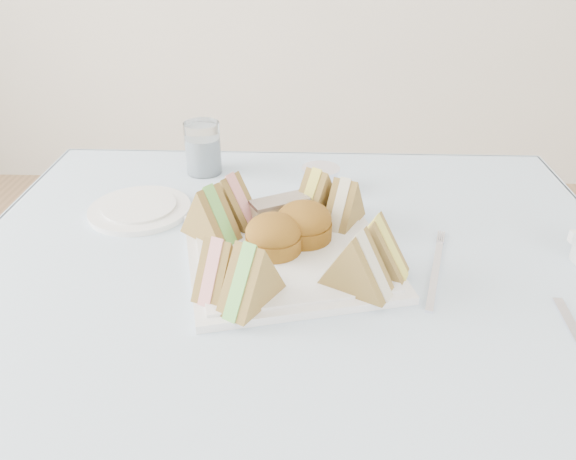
{
  "coord_description": "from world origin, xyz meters",
  "views": [
    {
      "loc": [
        0.02,
        -0.63,
        1.21
      ],
      "look_at": [
        -0.01,
        0.08,
        0.8
      ],
      "focal_mm": 35.0,
      "sensor_mm": 36.0,
      "label": 1
    }
  ],
  "objects": [
    {
      "name": "tablecloth",
      "position": [
        0.0,
        0.0,
        0.74
      ],
      "size": [
        1.02,
        1.02,
        0.01
      ],
      "primitive_type": "cube",
      "color": "silver",
      "rests_on": "table"
    },
    {
      "name": "serving_plate",
      "position": [
        -0.01,
        0.08,
        0.75
      ],
      "size": [
        0.36,
        0.36,
        0.01
      ],
      "primitive_type": "cube",
      "rotation": [
        0.0,
        0.0,
        0.24
      ],
      "color": "white",
      "rests_on": "tablecloth"
    },
    {
      "name": "sandwich_fl_a",
      "position": [
        -0.1,
        -0.01,
        0.8
      ],
      "size": [
        0.07,
        0.1,
        0.08
      ],
      "primitive_type": null,
      "rotation": [
        0.0,
        0.0,
        1.18
      ],
      "color": "brown",
      "rests_on": "serving_plate"
    },
    {
      "name": "sandwich_fl_b",
      "position": [
        -0.05,
        -0.04,
        0.8
      ],
      "size": [
        0.09,
        0.11,
        0.09
      ],
      "primitive_type": null,
      "rotation": [
        0.0,
        0.0,
        1.03
      ],
      "color": "brown",
      "rests_on": "serving_plate"
    },
    {
      "name": "sandwich_fr_a",
      "position": [
        0.11,
        0.04,
        0.8
      ],
      "size": [
        0.11,
        0.08,
        0.09
      ],
      "primitive_type": null,
      "rotation": [
        0.0,
        0.0,
        -0.37
      ],
      "color": "brown",
      "rests_on": "serving_plate"
    },
    {
      "name": "sandwich_fr_b",
      "position": [
        0.08,
        -0.0,
        0.8
      ],
      "size": [
        0.11,
        0.09,
        0.09
      ],
      "primitive_type": null,
      "rotation": [
        0.0,
        0.0,
        -0.52
      ],
      "color": "brown",
      "rests_on": "serving_plate"
    },
    {
      "name": "sandwich_bl_a",
      "position": [
        -0.13,
        0.13,
        0.8
      ],
      "size": [
        0.11,
        0.1,
        0.09
      ],
      "primitive_type": null,
      "rotation": [
        0.0,
        0.0,
        2.47
      ],
      "color": "brown",
      "rests_on": "serving_plate"
    },
    {
      "name": "sandwich_bl_b",
      "position": [
        -0.11,
        0.17,
        0.8
      ],
      "size": [
        0.11,
        0.09,
        0.09
      ],
      "primitive_type": null,
      "rotation": [
        0.0,
        0.0,
        2.59
      ],
      "color": "brown",
      "rests_on": "serving_plate"
    },
    {
      "name": "sandwich_br_a",
      "position": [
        0.08,
        0.18,
        0.8
      ],
      "size": [
        0.08,
        0.1,
        0.08
      ],
      "primitive_type": null,
      "rotation": [
        0.0,
        0.0,
        -2.03
      ],
      "color": "brown",
      "rests_on": "serving_plate"
    },
    {
      "name": "sandwich_br_b",
      "position": [
        0.03,
        0.21,
        0.8
      ],
      "size": [
        0.09,
        0.1,
        0.08
      ],
      "primitive_type": null,
      "rotation": [
        0.0,
        0.0,
        -2.21
      ],
      "color": "brown",
      "rests_on": "serving_plate"
    },
    {
      "name": "scone_left",
      "position": [
        -0.03,
        0.08,
        0.79
      ],
      "size": [
        0.1,
        0.1,
        0.06
      ],
      "primitive_type": "cylinder",
      "rotation": [
        0.0,
        0.0,
        0.28
      ],
      "color": "#8A5917",
      "rests_on": "serving_plate"
    },
    {
      "name": "scone_right",
      "position": [
        0.01,
        0.12,
        0.79
      ],
      "size": [
        0.12,
        0.12,
        0.06
      ],
      "primitive_type": "cylinder",
      "rotation": [
        0.0,
        0.0,
        0.75
      ],
      "color": "#8A5917",
      "rests_on": "serving_plate"
    },
    {
      "name": "pastry_slice",
      "position": [
        -0.03,
        0.17,
        0.78
      ],
      "size": [
        0.1,
        0.08,
        0.04
      ],
      "primitive_type": "cube",
      "rotation": [
        0.0,
        0.0,
        0.49
      ],
      "color": "#C1AD94",
      "rests_on": "serving_plate"
    },
    {
      "name": "side_plate",
      "position": [
        -0.27,
        0.22,
        0.75
      ],
      "size": [
        0.21,
        0.21,
        0.01
      ],
      "primitive_type": "cylinder",
      "rotation": [
        0.0,
        0.0,
        -0.25
      ],
      "color": "white",
      "rests_on": "tablecloth"
    },
    {
      "name": "water_glass",
      "position": [
        -0.19,
        0.4,
        0.8
      ],
      "size": [
        0.09,
        0.09,
        0.1
      ],
      "primitive_type": "cylinder",
      "rotation": [
        0.0,
        0.0,
        0.27
      ],
      "color": "white",
      "rests_on": "tablecloth"
    },
    {
      "name": "tea_strainer",
      "position": [
        0.04,
        0.33,
        0.77
      ],
      "size": [
        0.09,
        0.09,
        0.04
      ],
      "primitive_type": "cylinder",
      "rotation": [
        0.0,
        0.0,
        0.27
      ],
      "color": "silver",
      "rests_on": "tablecloth"
    },
    {
      "name": "fork",
      "position": [
        0.2,
        0.05,
        0.75
      ],
      "size": [
        0.06,
        0.18,
        0.0
      ],
      "primitive_type": "cube",
      "rotation": [
        0.0,
        0.0,
        -0.27
      ],
      "color": "silver",
      "rests_on": "tablecloth"
    }
  ]
}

